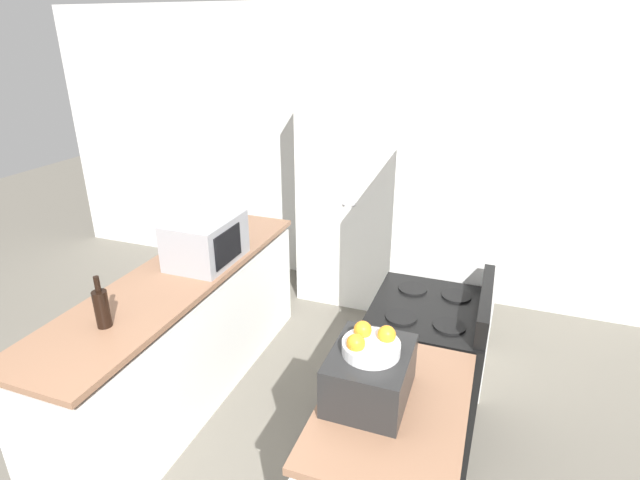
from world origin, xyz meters
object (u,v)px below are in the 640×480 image
(pantry_cabinet, at_px, (358,195))
(wine_bottle, at_px, (102,308))
(refrigerator, at_px, (448,259))
(toaster_oven, at_px, (369,375))
(fruit_bowl, at_px, (370,344))
(stove, at_px, (423,372))
(microwave, at_px, (206,240))

(pantry_cabinet, bearing_deg, wine_bottle, -106.37)
(refrigerator, distance_m, toaster_oven, 1.59)
(pantry_cabinet, xyz_separation_m, fruit_bowl, (0.75, -2.42, 0.17))
(fruit_bowl, bearing_deg, refrigerator, 84.63)
(fruit_bowl, bearing_deg, pantry_cabinet, 107.15)
(stove, relative_size, refrigerator, 0.60)
(toaster_oven, bearing_deg, wine_bottle, 177.98)
(microwave, distance_m, toaster_oven, 1.66)
(pantry_cabinet, relative_size, fruit_bowl, 8.35)
(stove, bearing_deg, wine_bottle, -153.47)
(pantry_cabinet, bearing_deg, microwave, -112.64)
(stove, distance_m, toaster_oven, 1.02)
(stove, relative_size, wine_bottle, 3.68)
(pantry_cabinet, distance_m, fruit_bowl, 2.54)
(stove, xyz_separation_m, toaster_oven, (-0.13, -0.84, 0.56))
(stove, bearing_deg, microwave, 176.41)
(pantry_cabinet, distance_m, microwave, 1.62)
(microwave, bearing_deg, fruit_bowl, -34.22)
(stove, xyz_separation_m, wine_bottle, (-1.58, -0.79, 0.56))
(pantry_cabinet, bearing_deg, stove, -60.90)
(toaster_oven, bearing_deg, fruit_bowl, 142.42)
(stove, bearing_deg, fruit_bowl, -99.16)
(toaster_oven, bearing_deg, microwave, 145.78)
(microwave, relative_size, toaster_oven, 1.27)
(pantry_cabinet, height_order, refrigerator, pantry_cabinet)
(stove, xyz_separation_m, refrigerator, (0.01, 0.74, 0.43))
(stove, bearing_deg, toaster_oven, -98.89)
(toaster_oven, distance_m, fruit_bowl, 0.15)
(stove, height_order, refrigerator, refrigerator)
(refrigerator, distance_m, fruit_bowl, 1.61)
(toaster_oven, bearing_deg, refrigerator, 84.77)
(pantry_cabinet, height_order, wine_bottle, pantry_cabinet)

